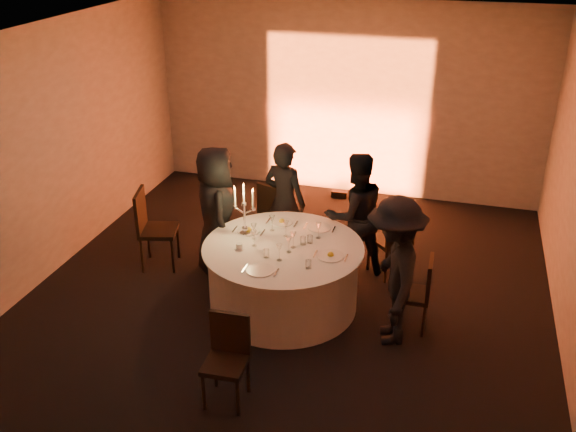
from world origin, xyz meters
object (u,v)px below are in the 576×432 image
(guest_back_right, at_px, (355,215))
(chair_back_left, at_px, (275,212))
(chair_left, at_px, (151,224))
(chair_front, at_px, (227,354))
(coffee_cup, at_px, (239,246))
(chair_right, at_px, (419,290))
(candelabra, at_px, (244,217))
(chair_back_right, at_px, (395,237))
(guest_left, at_px, (217,211))
(guest_back_left, at_px, (285,202))
(banquet_table, at_px, (283,276))
(guest_right, at_px, (394,272))

(guest_back_right, bearing_deg, chair_back_left, -50.95)
(chair_left, relative_size, chair_front, 1.19)
(coffee_cup, bearing_deg, chair_right, 4.85)
(coffee_cup, bearing_deg, candelabra, 99.35)
(chair_back_left, bearing_deg, chair_back_right, -171.80)
(chair_right, distance_m, guest_left, 2.60)
(guest_left, xyz_separation_m, guest_back_left, (0.70, 0.56, -0.03))
(chair_right, bearing_deg, guest_back_right, -138.71)
(banquet_table, relative_size, guest_right, 1.10)
(coffee_cup, bearing_deg, guest_back_right, 46.59)
(guest_left, relative_size, guest_back_right, 1.03)
(chair_front, bearing_deg, guest_back_left, 92.82)
(banquet_table, relative_size, chair_left, 1.75)
(chair_back_right, height_order, guest_right, guest_right)
(banquet_table, relative_size, guest_left, 1.09)
(chair_left, distance_m, chair_right, 3.39)
(chair_back_left, distance_m, guest_right, 2.38)
(guest_back_left, relative_size, coffee_cup, 14.40)
(guest_back_right, bearing_deg, coffee_cup, 13.07)
(chair_left, distance_m, guest_right, 3.20)
(banquet_table, xyz_separation_m, coffee_cup, (-0.45, -0.19, 0.42))
(chair_back_left, relative_size, chair_front, 1.09)
(chair_left, xyz_separation_m, candelabra, (1.34, -0.27, 0.41))
(chair_back_left, distance_m, guest_back_left, 0.38)
(guest_right, bearing_deg, guest_back_left, -144.81)
(chair_front, xyz_separation_m, guest_back_left, (-0.23, 2.70, 0.31))
(guest_left, height_order, guest_back_left, guest_left)
(banquet_table, bearing_deg, chair_right, -0.78)
(guest_left, height_order, candelabra, guest_left)
(banquet_table, relative_size, guest_back_right, 1.13)
(guest_left, distance_m, candelabra, 0.64)
(chair_back_right, relative_size, chair_right, 1.12)
(chair_front, height_order, candelabra, candelabra)
(guest_right, bearing_deg, guest_back_right, -166.14)
(chair_back_right, xyz_separation_m, guest_left, (-2.12, -0.47, 0.28))
(chair_front, bearing_deg, guest_back_right, 72.64)
(banquet_table, xyz_separation_m, chair_left, (-1.85, 0.44, 0.20))
(chair_right, xyz_separation_m, chair_front, (-1.57, -1.58, 0.00))
(guest_left, bearing_deg, coffee_cup, -171.24)
(chair_back_left, distance_m, chair_back_right, 1.63)
(chair_left, xyz_separation_m, guest_left, (0.85, 0.10, 0.24))
(chair_left, bearing_deg, guest_right, -117.88)
(guest_left, distance_m, guest_back_left, 0.90)
(guest_left, relative_size, coffee_cup, 14.95)
(chair_left, xyz_separation_m, chair_right, (3.36, -0.46, -0.11))
(chair_right, bearing_deg, chair_back_left, -124.39)
(guest_left, xyz_separation_m, guest_right, (2.26, -0.83, -0.01))
(guest_left, height_order, guest_right, guest_left)
(guest_right, relative_size, candelabra, 2.56)
(candelabra, bearing_deg, guest_right, -14.55)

